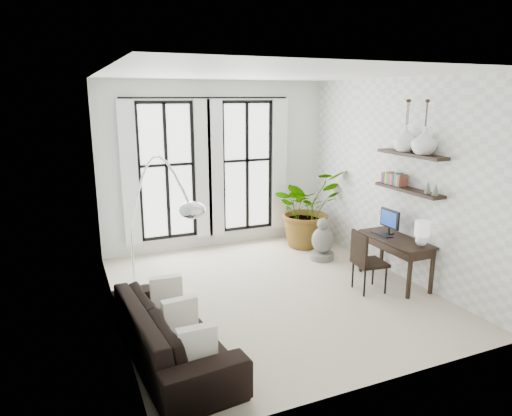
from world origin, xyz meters
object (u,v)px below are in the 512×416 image
desk_chair (365,258)px  arc_lamp (155,192)px  plant (306,208)px  desk (398,242)px  sofa (172,330)px  buddha (322,242)px

desk_chair → arc_lamp: size_ratio=0.39×
plant → arc_lamp: (-3.29, -1.86, 0.95)m
plant → desk: 2.30m
sofa → buddha: buddha is taller
desk_chair → buddha: desk_chair is taller
plant → desk_chair: plant is taller
desk_chair → sofa: bearing=-162.2°
plant → buddha: (-0.13, -0.85, -0.44)m
plant → desk_chair: 2.34m
sofa → desk: desk is taller
desk_chair → buddha: 1.48m
sofa → arc_lamp: 1.77m
sofa → arc_lamp: bearing=-10.6°
desk → arc_lamp: (-3.65, 0.41, 1.02)m
plant → desk_chair: (-0.28, -2.31, -0.23)m
sofa → desk: size_ratio=1.81×
arc_lamp → buddha: (3.15, 1.01, -1.39)m
sofa → buddha: (3.25, 2.11, -0.00)m
plant → buddha: plant is taller
buddha → desk_chair: bearing=-95.8°
plant → arc_lamp: 3.89m
desk_chair → arc_lamp: arc_lamp is taller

